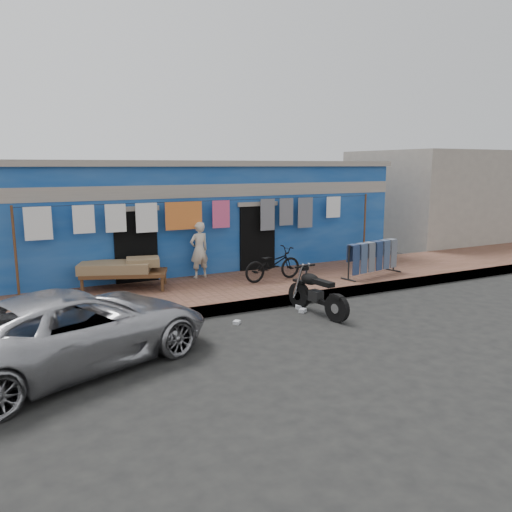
{
  "coord_description": "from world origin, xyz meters",
  "views": [
    {
      "loc": [
        -5.17,
        -8.18,
        3.23
      ],
      "look_at": [
        0.0,
        2.0,
        1.15
      ],
      "focal_mm": 35.0,
      "sensor_mm": 36.0,
      "label": 1
    }
  ],
  "objects": [
    {
      "name": "clothesline",
      "position": [
        -0.38,
        4.25,
        1.83
      ],
      "size": [
        10.06,
        0.06,
        2.1
      ],
      "color": "brown",
      "rests_on": "sidewalk"
    },
    {
      "name": "sidewalk",
      "position": [
        0.0,
        3.0,
        0.12
      ],
      "size": [
        28.0,
        3.0,
        0.25
      ],
      "primitive_type": "cube",
      "color": "brown",
      "rests_on": "ground"
    },
    {
      "name": "litter_a",
      "position": [
        -1.05,
        0.81,
        0.03
      ],
      "size": [
        0.19,
        0.19,
        0.07
      ],
      "primitive_type": "cube",
      "rotation": [
        0.0,
        0.0,
        0.77
      ],
      "color": "silver",
      "rests_on": "ground"
    },
    {
      "name": "building",
      "position": [
        -0.0,
        6.99,
        1.69
      ],
      "size": [
        12.2,
        5.2,
        3.36
      ],
      "color": "navy",
      "rests_on": "ground"
    },
    {
      "name": "ground",
      "position": [
        0.0,
        0.0,
        0.0
      ],
      "size": [
        80.0,
        80.0,
        0.0
      ],
      "primitive_type": "plane",
      "color": "black",
      "rests_on": "ground"
    },
    {
      "name": "litter_c",
      "position": [
        0.71,
        1.2,
        0.04
      ],
      "size": [
        0.24,
        0.26,
        0.08
      ],
      "primitive_type": "cube",
      "rotation": [
        0.0,
        0.0,
        1.15
      ],
      "color": "silver",
      "rests_on": "ground"
    },
    {
      "name": "car",
      "position": [
        -4.29,
        0.01,
        0.65
      ],
      "size": [
        5.08,
        3.63,
        1.31
      ],
      "primitive_type": "imported",
      "rotation": [
        0.0,
        0.0,
        1.94
      ],
      "color": "#AFAFB4",
      "rests_on": "ground"
    },
    {
      "name": "charpoy",
      "position": [
        -2.64,
        3.9,
        0.61
      ],
      "size": [
        2.78,
        2.41,
        0.71
      ],
      "primitive_type": null,
      "rotation": [
        0.0,
        0.0,
        -0.36
      ],
      "color": "brown",
      "rests_on": "sidewalk"
    },
    {
      "name": "curb",
      "position": [
        0.0,
        1.55,
        0.12
      ],
      "size": [
        28.0,
        0.1,
        0.25
      ],
      "primitive_type": "cube",
      "color": "gray",
      "rests_on": "ground"
    },
    {
      "name": "neighbor_right",
      "position": [
        11.0,
        7.0,
        1.9
      ],
      "size": [
        6.0,
        5.0,
        3.8
      ],
      "primitive_type": "cube",
      "color": "#9E9384",
      "rests_on": "ground"
    },
    {
      "name": "litter_b",
      "position": [
        0.61,
        0.9,
        0.04
      ],
      "size": [
        0.2,
        0.19,
        0.08
      ],
      "primitive_type": "cube",
      "rotation": [
        0.0,
        0.0,
        0.58
      ],
      "color": "silver",
      "rests_on": "ground"
    },
    {
      "name": "bicycle",
      "position": [
        1.01,
        3.03,
        0.78
      ],
      "size": [
        1.69,
        0.71,
        1.07
      ],
      "primitive_type": "imported",
      "rotation": [
        0.0,
        0.0,
        1.65
      ],
      "color": "black",
      "rests_on": "sidewalk"
    },
    {
      "name": "jeans_rack",
      "position": [
        3.72,
        2.31,
        0.73
      ],
      "size": [
        2.17,
        1.18,
        0.97
      ],
      "primitive_type": null,
      "rotation": [
        0.0,
        0.0,
        0.2
      ],
      "color": "black",
      "rests_on": "sidewalk"
    },
    {
      "name": "seated_person",
      "position": [
        -0.59,
        4.2,
        1.0
      ],
      "size": [
        0.61,
        0.47,
        1.51
      ],
      "primitive_type": "imported",
      "rotation": [
        0.0,
        0.0,
        3.35
      ],
      "color": "beige",
      "rests_on": "sidewalk"
    },
    {
      "name": "motorcycle",
      "position": [
        0.8,
        0.62,
        0.51
      ],
      "size": [
        0.92,
        1.72,
        1.03
      ],
      "primitive_type": null,
      "rotation": [
        0.0,
        0.0,
        0.11
      ],
      "color": "black",
      "rests_on": "ground"
    }
  ]
}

